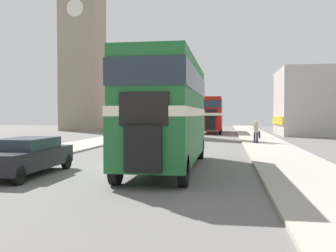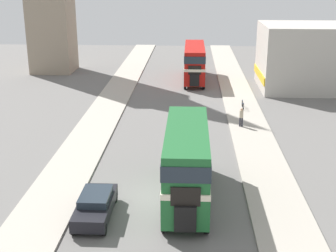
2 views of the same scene
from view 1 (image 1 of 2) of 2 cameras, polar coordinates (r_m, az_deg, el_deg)
ground_plane at (r=16.07m, az=-4.90°, el=-6.43°), size 120.00×120.00×0.00m
sidewalk_right at (r=15.87m, az=19.64°, el=-6.41°), size 3.50×120.00×0.12m
double_decker_bus at (r=15.69m, az=-0.01°, el=3.02°), size 2.53×9.54×4.46m
bus_distant at (r=47.36m, az=6.75°, el=2.08°), size 2.45×10.90×4.34m
car_parked_near at (r=15.08m, az=-20.86°, el=-4.26°), size 1.82×4.57×1.40m
pedestrian_walking at (r=29.21m, az=13.24°, el=-0.71°), size 0.34×0.34×1.66m
bicycle_on_pavement at (r=34.93m, az=13.75°, el=-1.26°), size 0.05×1.76×0.78m
church_tower at (r=58.09m, az=-12.91°, el=16.75°), size 5.63×5.63×33.93m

